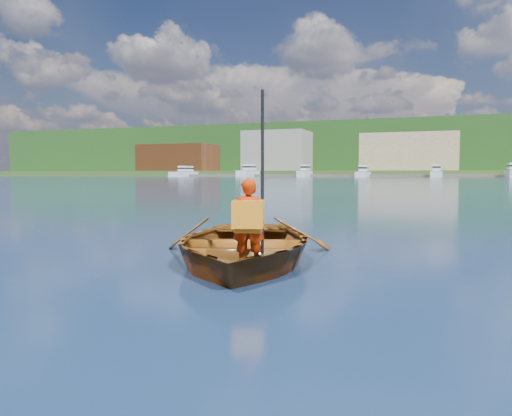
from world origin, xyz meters
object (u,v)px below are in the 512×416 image
object	(u,v)px
dock	(415,176)
marina_yachts	(397,172)
rowboat	(242,245)
child_paddler	(249,221)

from	to	relation	value
dock	marina_yachts	world-z (taller)	marina_yachts
marina_yachts	rowboat	bearing A→B (deg)	-86.62
child_paddler	marina_yachts	xyz separation A→B (m)	(-8.86, 143.93, 0.77)
rowboat	child_paddler	xyz separation A→B (m)	(0.40, -0.82, 0.40)
child_paddler	marina_yachts	distance (m)	144.20
child_paddler	marina_yachts	world-z (taller)	marina_yachts
child_paddler	rowboat	bearing A→B (deg)	116.06
child_paddler	dock	size ratio (longest dim) A/B	0.01
marina_yachts	child_paddler	bearing A→B (deg)	-86.48
rowboat	marina_yachts	world-z (taller)	marina_yachts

